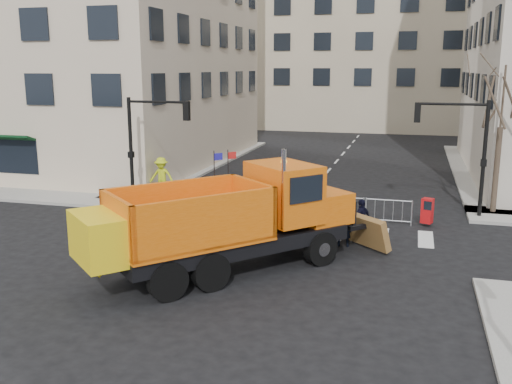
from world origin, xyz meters
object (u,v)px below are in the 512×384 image
(worker, at_px, (162,176))
(plow_truck, at_px, (225,218))
(cop_b, at_px, (323,233))
(cop_c, at_px, (362,220))
(cop_a, at_px, (344,222))
(newspaper_box, at_px, (427,211))

(worker, bearing_deg, plow_truck, -59.79)
(cop_b, xyz_separation_m, cop_c, (1.24, 1.98, 0.06))
(plow_truck, distance_m, cop_b, 4.20)
(plow_truck, relative_size, cop_a, 5.19)
(newspaper_box, bearing_deg, cop_c, -110.80)
(plow_truck, relative_size, worker, 4.99)
(worker, bearing_deg, cop_c, -29.08)
(cop_a, bearing_deg, plow_truck, 49.44)
(cop_c, bearing_deg, worker, -83.05)
(cop_b, relative_size, worker, 0.79)
(cop_a, xyz_separation_m, worker, (-10.34, 5.86, 0.19))
(plow_truck, xyz_separation_m, cop_a, (3.48, 3.96, -0.92))
(cop_a, xyz_separation_m, cop_c, (0.61, 0.90, -0.12))
(plow_truck, distance_m, cop_a, 5.35)
(cop_a, distance_m, cop_c, 1.09)
(cop_b, relative_size, newspaper_box, 1.45)
(plow_truck, height_order, cop_a, plow_truck)
(cop_c, bearing_deg, newspaper_box, 169.84)
(cop_b, relative_size, cop_c, 0.93)
(worker, bearing_deg, newspaper_box, -13.34)
(cop_a, height_order, cop_c, cop_a)
(cop_a, distance_m, worker, 11.89)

